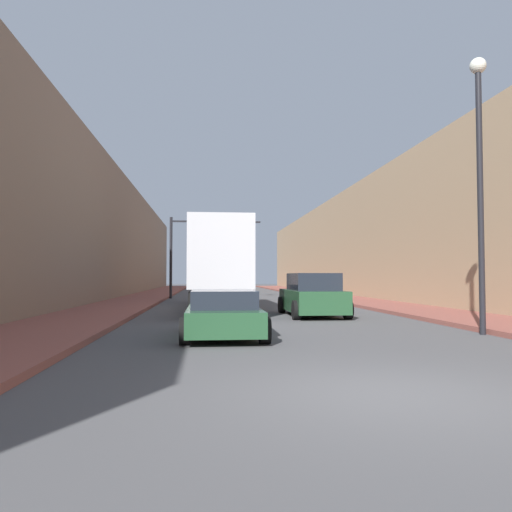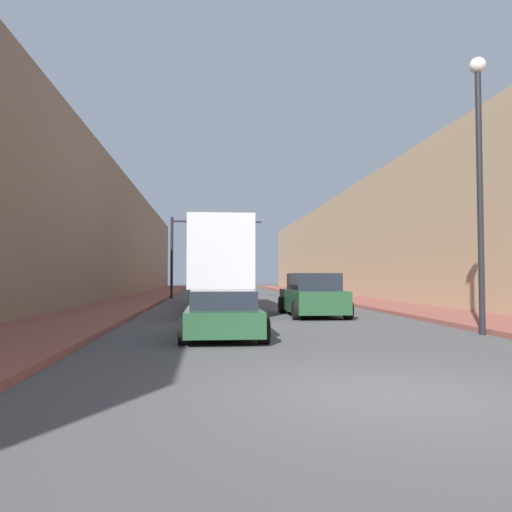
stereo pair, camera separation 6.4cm
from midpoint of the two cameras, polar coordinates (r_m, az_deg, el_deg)
The scene contains 10 objects.
ground_plane at distance 7.04m, azimuth 14.87°, elevation -15.07°, with size 200.00×200.00×0.00m, color #4C4C4F.
sidewalk_right at distance 37.61m, azimuth 8.48°, elevation -4.60°, with size 3.34×80.00×0.15m.
sidewalk_left at distance 36.73m, azimuth -12.59°, elevation -4.63°, with size 3.34×80.00×0.15m.
building_right at distance 39.07m, azimuth 15.10°, elevation 1.61°, with size 6.00×80.00×8.43m.
building_left at distance 37.67m, azimuth -19.60°, elevation 2.33°, with size 6.00×80.00×9.10m.
semi_truck at distance 24.78m, azimuth -4.55°, elevation -0.88°, with size 2.43×14.30×3.84m.
sedan_car at distance 13.11m, azimuth -3.93°, elevation -6.60°, with size 2.08×4.37×1.21m.
suv_car at distance 19.94m, azimuth 6.34°, elevation -4.54°, with size 2.16×4.77×1.69m.
traffic_signal_gantry at distance 36.20m, azimuth -6.85°, elevation 1.83°, with size 6.55×0.35×5.84m.
street_lamp at distance 15.09m, azimuth 24.08°, elevation 10.17°, with size 0.44×0.44×7.56m.
Camera 1 is at (-2.43, -6.43, 1.56)m, focal length 35.00 mm.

